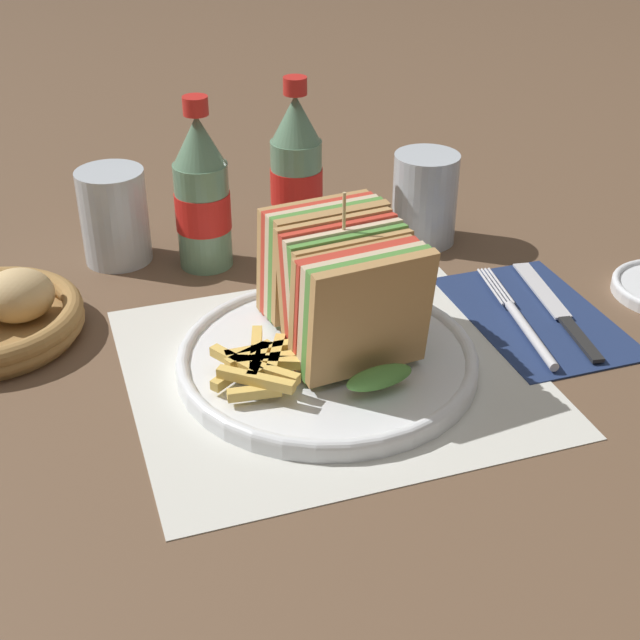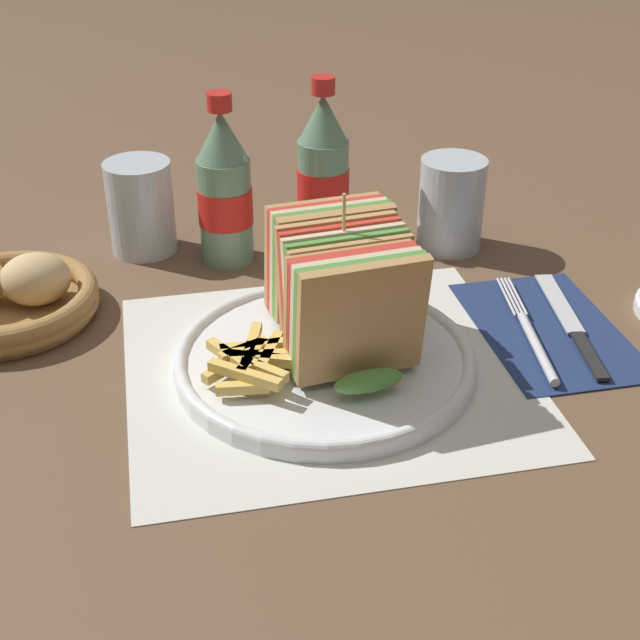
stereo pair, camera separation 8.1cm
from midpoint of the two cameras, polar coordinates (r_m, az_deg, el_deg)
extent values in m
plane|color=brown|center=(0.80, 2.74, -4.05)|extent=(4.00, 4.00, 0.00)
cube|color=silver|center=(0.81, 3.33, -3.27)|extent=(0.36, 0.34, 0.00)
cylinder|color=white|center=(0.81, 3.15, -2.79)|extent=(0.27, 0.27, 0.01)
torus|color=white|center=(0.81, 3.16, -2.38)|extent=(0.27, 0.27, 0.01)
cube|color=tan|center=(0.74, 5.89, -0.22)|extent=(0.11, 0.04, 0.11)
cube|color=#518E3D|center=(0.75, 5.59, 0.07)|extent=(0.11, 0.04, 0.11)
cube|color=beige|center=(0.76, 5.30, 0.35)|extent=(0.11, 0.04, 0.11)
cube|color=red|center=(0.76, 5.02, 0.63)|extent=(0.11, 0.04, 0.11)
cube|color=tan|center=(0.77, 4.74, 0.90)|extent=(0.11, 0.04, 0.11)
ellipsoid|color=#518E3D|center=(0.75, 6.23, -4.02)|extent=(0.06, 0.03, 0.02)
cube|color=tan|center=(0.77, 5.12, 0.97)|extent=(0.11, 0.04, 0.11)
cube|color=#518E3D|center=(0.78, 4.85, 1.38)|extent=(0.11, 0.04, 0.11)
cube|color=beige|center=(0.79, 4.59, 1.79)|extent=(0.11, 0.04, 0.11)
cube|color=red|center=(0.80, 4.33, 2.19)|extent=(0.11, 0.04, 0.11)
cube|color=tan|center=(0.80, 4.08, 2.58)|extent=(0.11, 0.04, 0.11)
ellipsoid|color=#518E3D|center=(0.79, 5.09, -1.88)|extent=(0.06, 0.03, 0.02)
cube|color=tan|center=(0.83, 3.75, 3.49)|extent=(0.11, 0.04, 0.11)
cube|color=#518E3D|center=(0.84, 3.50, 3.71)|extent=(0.11, 0.04, 0.11)
cube|color=beige|center=(0.84, 3.26, 3.93)|extent=(0.11, 0.04, 0.11)
cube|color=red|center=(0.85, 3.03, 4.14)|extent=(0.11, 0.04, 0.11)
cube|color=tan|center=(0.86, 2.80, 4.35)|extent=(0.11, 0.04, 0.11)
ellipsoid|color=#518E3D|center=(0.84, 4.08, 0.05)|extent=(0.06, 0.03, 0.02)
cylinder|color=tan|center=(0.79, 4.45, 3.11)|extent=(0.00, 0.00, 0.15)
cube|color=#E0B756|center=(0.77, -1.27, -3.19)|extent=(0.05, 0.02, 0.01)
cube|color=#E0B756|center=(0.78, -0.30, -2.98)|extent=(0.01, 0.05, 0.01)
cube|color=#E0B756|center=(0.75, -1.88, -4.46)|extent=(0.05, 0.01, 0.01)
cube|color=#E0B756|center=(0.78, -2.70, -2.95)|extent=(0.06, 0.04, 0.01)
cube|color=#E0B756|center=(0.75, -1.74, -3.62)|extent=(0.06, 0.05, 0.01)
cube|color=#E0B756|center=(0.78, -1.09, -1.81)|extent=(0.07, 0.01, 0.01)
cube|color=#E0B756|center=(0.79, -1.45, -1.73)|extent=(0.03, 0.07, 0.01)
cube|color=#E0B756|center=(0.77, -2.82, -2.43)|extent=(0.04, 0.06, 0.01)
cube|color=#E0B756|center=(0.78, -0.20, -2.05)|extent=(0.03, 0.05, 0.01)
cube|color=#E0B756|center=(0.77, -0.60, -2.51)|extent=(0.06, 0.02, 0.01)
cube|color=#E0B756|center=(0.77, -1.43, -2.40)|extent=(0.03, 0.05, 0.01)
cube|color=#E0B756|center=(0.77, -0.25, -2.65)|extent=(0.07, 0.04, 0.01)
cube|color=#E0B756|center=(0.78, -1.93, -2.05)|extent=(0.05, 0.03, 0.01)
cube|color=#E0B756|center=(0.75, -0.47, -3.33)|extent=(0.04, 0.04, 0.01)
ellipsoid|color=maroon|center=(0.79, -1.16, -2.31)|extent=(0.04, 0.03, 0.01)
cube|color=navy|center=(0.91, 16.88, -0.61)|extent=(0.13, 0.21, 0.00)
cylinder|color=silver|center=(0.87, 16.35, -1.74)|extent=(0.03, 0.12, 0.01)
cylinder|color=silver|center=(0.94, 14.27, 1.40)|extent=(0.01, 0.08, 0.00)
cylinder|color=silver|center=(0.94, 14.50, 1.40)|extent=(0.01, 0.08, 0.00)
cylinder|color=silver|center=(0.94, 14.73, 1.41)|extent=(0.01, 0.08, 0.00)
cylinder|color=silver|center=(0.95, 14.96, 1.41)|extent=(0.01, 0.08, 0.00)
cube|color=black|center=(0.87, 19.45, -2.24)|extent=(0.02, 0.08, 0.00)
cube|color=silver|center=(0.95, 17.43, 0.99)|extent=(0.04, 0.12, 0.00)
cylinder|color=slate|center=(0.99, -3.71, 6.96)|extent=(0.06, 0.06, 0.12)
cylinder|color=red|center=(0.98, -3.72, 7.27)|extent=(0.06, 0.06, 0.04)
cone|color=slate|center=(0.95, -3.88, 11.66)|extent=(0.06, 0.06, 0.05)
cylinder|color=red|center=(0.94, -3.96, 13.73)|extent=(0.03, 0.03, 0.02)
cylinder|color=slate|center=(1.04, 2.45, 8.28)|extent=(0.06, 0.06, 0.12)
cylinder|color=red|center=(1.04, 2.46, 8.58)|extent=(0.06, 0.06, 0.04)
cone|color=slate|center=(1.01, 2.56, 12.77)|extent=(0.06, 0.06, 0.05)
cylinder|color=red|center=(1.00, 2.61, 14.74)|extent=(0.03, 0.03, 0.02)
cylinder|color=silver|center=(1.03, 10.65, 7.26)|extent=(0.07, 0.07, 0.11)
cylinder|color=black|center=(1.04, 10.54, 6.20)|extent=(0.07, 0.07, 0.06)
cylinder|color=silver|center=(1.02, -9.17, 7.10)|extent=(0.07, 0.07, 0.11)
cylinder|color=black|center=(1.03, -9.07, 6.02)|extent=(0.07, 0.07, 0.06)
cylinder|color=olive|center=(0.93, -17.05, 0.46)|extent=(0.17, 0.17, 0.01)
torus|color=olive|center=(0.93, -17.11, 0.80)|extent=(0.18, 0.18, 0.02)
torus|color=olive|center=(0.93, -17.20, 1.35)|extent=(0.18, 0.18, 0.02)
ellipsoid|color=tan|center=(0.92, -15.37, 2.47)|extent=(0.07, 0.06, 0.05)
camera|label=1|loc=(0.04, -87.14, 1.71)|focal=50.00mm
camera|label=2|loc=(0.04, 92.86, -1.71)|focal=50.00mm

